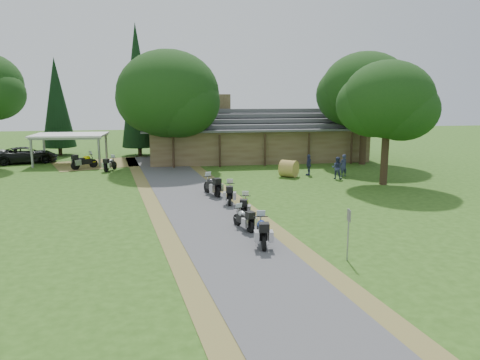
{
  "coord_description": "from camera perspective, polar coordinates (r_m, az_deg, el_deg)",
  "views": [
    {
      "loc": [
        -2.38,
        -20.59,
        6.64
      ],
      "look_at": [
        1.56,
        5.1,
        1.6
      ],
      "focal_mm": 35.0,
      "sensor_mm": 36.0,
      "label": 1
    }
  ],
  "objects": [
    {
      "name": "driveway",
      "position": [
        25.54,
        -4.21,
        -4.12
      ],
      "size": [
        51.95,
        51.95,
        0.0
      ],
      "primitive_type": "plane",
      "rotation": [
        0.0,
        0.0,
        0.14
      ],
      "color": "#48484A",
      "rests_on": "ground"
    },
    {
      "name": "person_c",
      "position": [
        37.03,
        8.38,
        2.06
      ],
      "size": [
        0.62,
        0.68,
        1.95
      ],
      "primitive_type": "imported",
      "rotation": [
        0.0,
        0.0,
        4.19
      ],
      "color": "navy",
      "rests_on": "ground"
    },
    {
      "name": "hay_bale",
      "position": [
        36.22,
        5.97,
        1.4
      ],
      "size": [
        1.75,
        1.76,
        1.3
      ],
      "primitive_type": "cylinder",
      "rotation": [
        1.57,
        0.0,
        0.88
      ],
      "color": "olive",
      "rests_on": "ground"
    },
    {
      "name": "cedar_far",
      "position": [
        51.2,
        -21.41,
        8.3
      ],
      "size": [
        3.31,
        3.31,
        9.83
      ],
      "primitive_type": "cone",
      "color": "black",
      "rests_on": "ground"
    },
    {
      "name": "motorcycle_carport_a",
      "position": [
        41.9,
        -18.46,
        2.29
      ],
      "size": [
        2.1,
        1.84,
        1.45
      ],
      "primitive_type": null,
      "rotation": [
        0.0,
        0.0,
        0.66
      ],
      "color": "#D9D407",
      "rests_on": "ground"
    },
    {
      "name": "oak_driveway",
      "position": [
        34.21,
        17.49,
        7.43
      ],
      "size": [
        6.29,
        6.29,
        9.64
      ],
      "primitive_type": null,
      "color": "black",
      "rests_on": "ground"
    },
    {
      "name": "motorcycle_row_b",
      "position": [
        22.53,
        0.43,
        -4.61
      ],
      "size": [
        1.09,
        1.8,
        1.17
      ],
      "primitive_type": null,
      "rotation": [
        0.0,
        0.0,
        1.9
      ],
      "color": "#9DA1A5",
      "rests_on": "ground"
    },
    {
      "name": "carport",
      "position": [
        44.91,
        -19.95,
        3.57
      ],
      "size": [
        6.47,
        4.48,
        2.72
      ],
      "primitive_type": null,
      "rotation": [
        0.0,
        0.0,
        -0.05
      ],
      "color": "white",
      "rests_on": "ground"
    },
    {
      "name": "car_dark_suv",
      "position": [
        47.17,
        -24.58,
        3.24
      ],
      "size": [
        3.89,
        6.22,
        2.21
      ],
      "primitive_type": "imported",
      "rotation": [
        0.0,
        0.0,
        1.84
      ],
      "color": "black",
      "rests_on": "ground"
    },
    {
      "name": "motorcycle_carport_b",
      "position": [
        40.3,
        -15.54,
        1.98
      ],
      "size": [
        1.19,
        1.9,
        1.24
      ],
      "primitive_type": null,
      "rotation": [
        0.0,
        0.0,
        1.21
      ],
      "color": "gray",
      "rests_on": "ground"
    },
    {
      "name": "cedar_near",
      "position": [
        48.58,
        -12.39,
        10.63
      ],
      "size": [
        3.49,
        3.49,
        13.13
      ],
      "primitive_type": "cone",
      "color": "black",
      "rests_on": "ground"
    },
    {
      "name": "oak_lodge_right",
      "position": [
        43.29,
        14.99,
        8.87
      ],
      "size": [
        7.85,
        7.85,
        10.65
      ],
      "primitive_type": null,
      "color": "black",
      "rests_on": "ground"
    },
    {
      "name": "person_a",
      "position": [
        36.99,
        12.5,
        1.97
      ],
      "size": [
        0.68,
        0.59,
        2.03
      ],
      "primitive_type": "imported",
      "rotation": [
        0.0,
        0.0,
        3.49
      ],
      "color": "navy",
      "rests_on": "ground"
    },
    {
      "name": "motorcycle_row_e",
      "position": [
        29.8,
        -3.45,
        -0.55
      ],
      "size": [
        1.28,
        2.14,
        1.39
      ],
      "primitive_type": null,
      "rotation": [
        0.0,
        0.0,
        1.9
      ],
      "color": "black",
      "rests_on": "ground"
    },
    {
      "name": "motorcycle_row_a",
      "position": [
        20.32,
        2.71,
        -6.06
      ],
      "size": [
        0.86,
        2.07,
        1.38
      ],
      "primitive_type": null,
      "rotation": [
        0.0,
        0.0,
        1.47
      ],
      "color": "#173297",
      "rests_on": "ground"
    },
    {
      "name": "car_white_sedan",
      "position": [
        47.84,
        -27.11,
        2.83
      ],
      "size": [
        3.12,
        5.47,
        1.72
      ],
      "primitive_type": "imported",
      "rotation": [
        0.0,
        0.0,
        1.76
      ],
      "color": "silver",
      "rests_on": "ground"
    },
    {
      "name": "lodge",
      "position": [
        45.56,
        1.93,
        5.69
      ],
      "size": [
        21.4,
        9.4,
        4.9
      ],
      "primitive_type": null,
      "color": "brown",
      "rests_on": "ground"
    },
    {
      "name": "motorcycle_row_c",
      "position": [
        24.79,
        0.57,
        -3.07
      ],
      "size": [
        1.0,
        1.91,
        1.25
      ],
      "primitive_type": null,
      "rotation": [
        0.0,
        0.0,
        1.34
      ],
      "color": "yellow",
      "rests_on": "ground"
    },
    {
      "name": "sign_post",
      "position": [
        18.88,
        13.04,
        -6.55
      ],
      "size": [
        0.38,
        0.06,
        2.09
      ],
      "primitive_type": null,
      "color": "gray",
      "rests_on": "ground"
    },
    {
      "name": "oak_lodge_left",
      "position": [
        40.99,
        -8.71,
        8.66
      ],
      "size": [
        8.75,
        8.75,
        10.14
      ],
      "primitive_type": null,
      "color": "black",
      "rests_on": "ground"
    },
    {
      "name": "person_b",
      "position": [
        35.93,
        11.75,
        1.69
      ],
      "size": [
        0.69,
        0.64,
        1.97
      ],
      "primitive_type": "imported",
      "rotation": [
        0.0,
        0.0,
        2.59
      ],
      "color": "navy",
      "rests_on": "ground"
    },
    {
      "name": "motorcycle_row_d",
      "position": [
        27.69,
        -1.25,
        -1.49
      ],
      "size": [
        0.92,
        2.02,
        1.33
      ],
      "primitive_type": null,
      "rotation": [
        0.0,
        0.0,
        1.42
      ],
      "color": "#D35F21",
      "rests_on": "ground"
    },
    {
      "name": "ground",
      "position": [
        21.76,
        -2.04,
        -6.79
      ],
      "size": [
        120.0,
        120.0,
        0.0
      ],
      "primitive_type": "plane",
      "color": "#2D4F16",
      "rests_on": "ground"
    }
  ]
}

